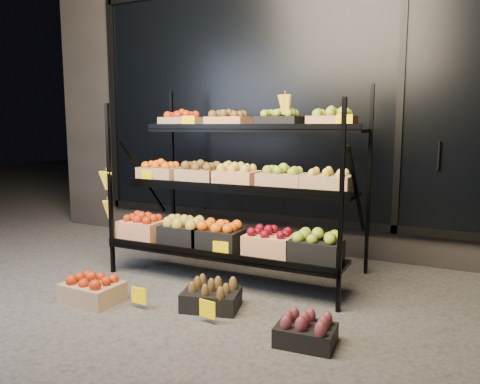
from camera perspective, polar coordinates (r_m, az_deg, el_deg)
The scene contains 8 objects.
ground at distance 3.71m, azimuth -4.80°, elevation -12.62°, with size 24.00×24.00×0.00m, color #514F4C.
building at distance 5.85m, azimuth 8.43°, elevation 12.33°, with size 6.00×2.08×3.50m.
display_rack at distance 4.03m, azimuth -0.70°, elevation 0.66°, with size 2.18×1.02×1.69m.
tag_floor_a at distance 3.53m, azimuth -12.21°, elevation -12.84°, with size 0.13×0.01×0.12m, color #FFD300.
tag_floor_b at distance 3.23m, azimuth -4.00°, elevation -14.71°, with size 0.13×0.01×0.12m, color #FFD300.
floor_crate_left at distance 3.75m, azimuth -17.57°, elevation -11.17°, with size 0.43×0.32×0.21m.
floor_crate_midleft at distance 3.45m, azimuth -3.53°, elevation -12.55°, with size 0.46×0.38×0.20m.
floor_crate_right at distance 2.96m, azimuth 8.02°, elevation -16.42°, with size 0.36×0.28×0.18m.
Camera 1 is at (1.79, -2.97, 1.31)m, focal length 35.00 mm.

